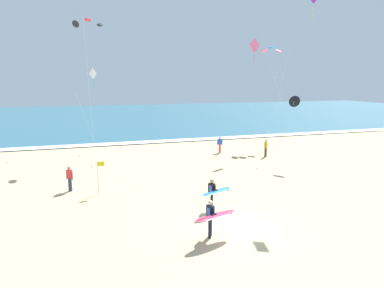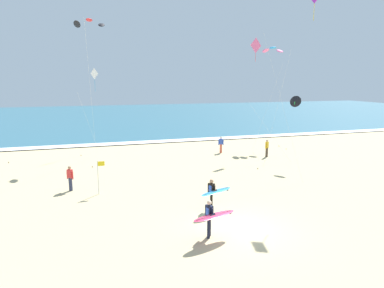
% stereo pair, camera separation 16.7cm
% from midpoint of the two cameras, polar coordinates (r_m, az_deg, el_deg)
% --- Properties ---
extents(ground_plane, '(160.00, 160.00, 0.00)m').
position_cam_midpoint_polar(ground_plane, '(16.34, 8.24, -14.06)').
color(ground_plane, tan).
extents(ocean_water, '(160.00, 60.00, 0.08)m').
position_cam_midpoint_polar(ocean_water, '(67.13, -11.31, 4.67)').
color(ocean_water, '#2D6075').
rests_on(ocean_water, ground).
extents(shoreline_foam, '(160.00, 1.78, 0.01)m').
position_cam_midpoint_polar(shoreline_foam, '(37.93, -6.83, 0.38)').
color(shoreline_foam, white).
rests_on(shoreline_foam, ocean_water).
extents(surfer_lead, '(2.23, 1.20, 1.71)m').
position_cam_midpoint_polar(surfer_lead, '(14.92, 3.66, -12.07)').
color(surfer_lead, black).
rests_on(surfer_lead, ground).
extents(surfer_trailing, '(2.08, 1.29, 1.71)m').
position_cam_midpoint_polar(surfer_trailing, '(17.93, 3.94, -8.12)').
color(surfer_trailing, black).
rests_on(surfer_trailing, ground).
extents(kite_diamond_violet_mid, '(1.14, 5.06, 12.49)m').
position_cam_midpoint_polar(kite_diamond_violet_mid, '(23.34, 19.81, 21.24)').
color(kite_diamond_violet_mid, purple).
rests_on(kite_diamond_violet_mid, ground).
extents(kite_diamond_ivory_high, '(1.98, 2.18, 7.99)m').
position_cam_midpoint_polar(kite_diamond_ivory_high, '(33.59, -16.14, 10.80)').
color(kite_diamond_ivory_high, white).
rests_on(kite_diamond_ivory_high, ground).
extents(kite_arc_cobalt_low, '(2.30, 4.26, 10.33)m').
position_cam_midpoint_polar(kite_arc_cobalt_low, '(37.88, 13.65, 15.21)').
color(kite_arc_cobalt_low, pink).
rests_on(kite_arc_cobalt_low, ground).
extents(kite_diamond_rose_distant, '(4.45, 1.61, 10.72)m').
position_cam_midpoint_polar(kite_diamond_rose_distant, '(33.07, 11.02, 15.54)').
color(kite_diamond_rose_distant, pink).
rests_on(kite_diamond_rose_distant, ground).
extents(kite_arc_scarlet_close, '(2.68, 5.16, 12.04)m').
position_cam_midpoint_polar(kite_arc_scarlet_close, '(31.96, -16.85, 18.97)').
color(kite_arc_scarlet_close, black).
rests_on(kite_arc_scarlet_close, ground).
extents(kite_delta_charcoal_outer, '(2.89, 3.87, 5.65)m').
position_cam_midpoint_polar(kite_delta_charcoal_outer, '(28.37, 17.19, 6.86)').
color(kite_delta_charcoal_outer, black).
rests_on(kite_delta_charcoal_outer, ground).
extents(bystander_blue_top, '(0.49, 0.25, 1.59)m').
position_cam_midpoint_polar(bystander_blue_top, '(32.25, 5.06, -0.09)').
color(bystander_blue_top, '#D8593F').
rests_on(bystander_blue_top, ground).
extents(bystander_red_top, '(0.41, 0.34, 1.59)m').
position_cam_midpoint_polar(bystander_red_top, '(22.43, -19.73, -5.48)').
color(bystander_red_top, '#2D334C').
rests_on(bystander_red_top, ground).
extents(bystander_yellow_top, '(0.43, 0.33, 1.59)m').
position_cam_midpoint_polar(bystander_yellow_top, '(31.25, 12.71, -0.66)').
color(bystander_yellow_top, '#4C3D2D').
rests_on(bystander_yellow_top, ground).
extents(lifeguard_flag, '(0.45, 0.05, 2.10)m').
position_cam_midpoint_polar(lifeguard_flag, '(21.13, -15.27, -4.92)').
color(lifeguard_flag, silver).
rests_on(lifeguard_flag, ground).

